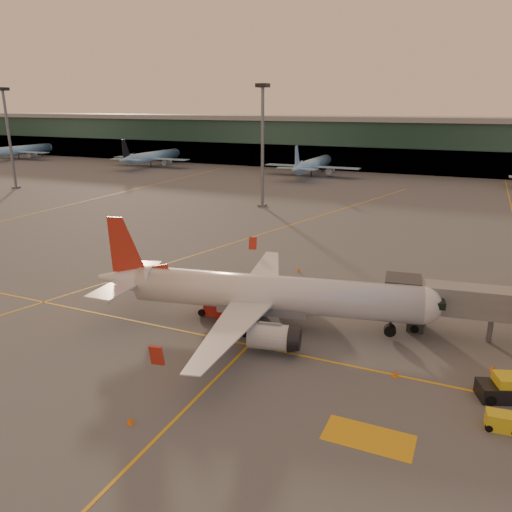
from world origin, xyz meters
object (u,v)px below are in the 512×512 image
at_px(pushback_tug, 505,390).
at_px(gpu_cart, 502,422).
at_px(catering_truck, 217,295).
at_px(main_airplane, 262,294).

bearing_deg(pushback_tug, gpu_cart, -114.74).
bearing_deg(gpu_cart, catering_truck, 154.87).
distance_m(main_airplane, catering_truck, 5.79).
relative_size(main_airplane, catering_truck, 6.66).
bearing_deg(catering_truck, gpu_cart, -27.13).
height_order(catering_truck, pushback_tug, catering_truck).
relative_size(gpu_cart, pushback_tug, 0.52).
height_order(main_airplane, gpu_cart, main_airplane).
bearing_deg(catering_truck, pushback_tug, -18.85).
bearing_deg(pushback_tug, main_airplane, 147.67).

